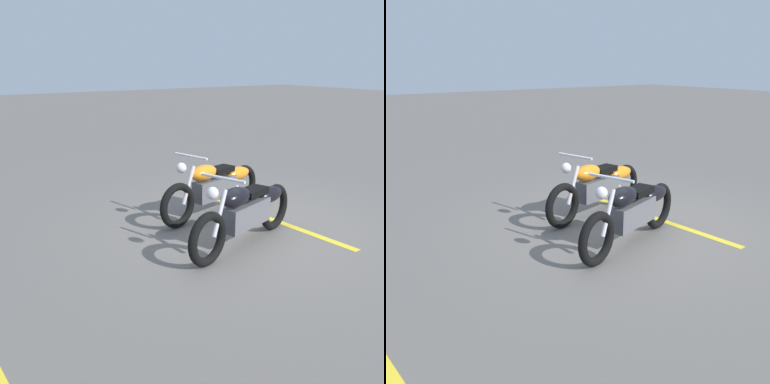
% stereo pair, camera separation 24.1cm
% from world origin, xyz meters
% --- Properties ---
extents(ground_plane, '(60.00, 60.00, 0.00)m').
position_xyz_m(ground_plane, '(0.00, 0.00, 0.00)').
color(ground_plane, '#66605B').
extents(motorcycle_bright_foreground, '(2.19, 0.80, 1.04)m').
position_xyz_m(motorcycle_bright_foreground, '(0.04, -0.63, 0.46)').
color(motorcycle_bright_foreground, black).
rests_on(motorcycle_bright_foreground, ground).
extents(motorcycle_dark_foreground, '(2.16, 0.87, 1.04)m').
position_xyz_m(motorcycle_dark_foreground, '(0.42, 0.60, 0.46)').
color(motorcycle_dark_foreground, black).
rests_on(motorcycle_dark_foreground, ground).
extents(parking_stripe_near, '(0.35, 3.20, 0.01)m').
position_xyz_m(parking_stripe_near, '(-0.53, -0.03, 0.00)').
color(parking_stripe_near, yellow).
rests_on(parking_stripe_near, ground).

